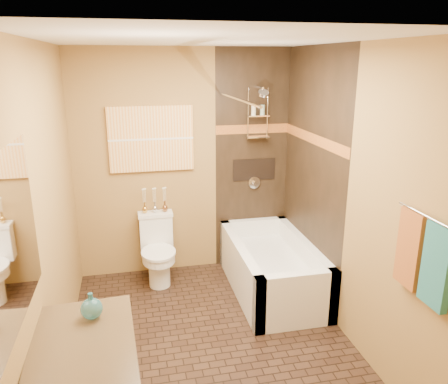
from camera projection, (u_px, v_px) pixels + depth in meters
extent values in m
plane|color=black|center=(211.00, 342.00, 3.81)|extent=(3.00, 3.00, 0.00)
cube|color=olive|center=(49.00, 218.00, 3.20)|extent=(0.02, 3.00, 2.50)
cube|color=olive|center=(349.00, 197.00, 3.69)|extent=(0.02, 3.00, 2.50)
cube|color=olive|center=(185.00, 164.00, 4.85)|extent=(2.40, 0.02, 2.50)
cube|color=olive|center=(268.00, 307.00, 2.04)|extent=(2.40, 0.02, 2.50)
plane|color=silver|center=(208.00, 39.00, 3.08)|extent=(3.00, 3.00, 0.00)
cube|color=black|center=(252.00, 161.00, 4.99)|extent=(0.85, 0.01, 2.50)
cube|color=black|center=(312.00, 175.00, 4.39)|extent=(0.01, 1.50, 2.50)
cube|color=brown|center=(253.00, 129.00, 4.88)|extent=(0.85, 0.01, 0.10)
cube|color=brown|center=(313.00, 139.00, 4.28)|extent=(0.01, 1.50, 0.10)
cube|color=black|center=(254.00, 170.00, 5.02)|extent=(0.50, 0.01, 0.25)
cylinder|color=silver|center=(259.00, 87.00, 4.63)|extent=(0.02, 0.26, 0.02)
cylinder|color=silver|center=(263.00, 93.00, 4.50)|extent=(0.11, 0.11, 0.09)
cylinder|color=silver|center=(254.00, 182.00, 5.05)|extent=(0.14, 0.02, 0.14)
cylinder|color=silver|center=(236.00, 99.00, 4.00)|extent=(0.03, 1.55, 0.03)
cylinder|color=silver|center=(427.00, 217.00, 2.64)|extent=(0.02, 0.55, 0.02)
cube|color=#20686B|center=(437.00, 266.00, 2.60)|extent=(0.05, 0.22, 0.52)
cube|color=#93511A|center=(410.00, 249.00, 2.84)|extent=(0.05, 0.22, 0.52)
cube|color=orange|center=(151.00, 139.00, 4.66)|extent=(0.90, 0.04, 0.70)
cube|color=white|center=(13.00, 238.00, 2.19)|extent=(0.01, 1.00, 0.90)
cube|color=white|center=(296.00, 301.00, 3.94)|extent=(0.80, 0.10, 0.55)
cube|color=white|center=(253.00, 241.00, 5.25)|extent=(0.80, 0.10, 0.55)
cube|color=white|center=(240.00, 270.00, 4.52)|extent=(0.10, 1.50, 0.55)
cube|color=white|center=(303.00, 263.00, 4.66)|extent=(0.10, 1.50, 0.55)
cube|color=white|center=(272.00, 275.00, 4.62)|extent=(0.64, 1.34, 0.35)
cube|color=white|center=(156.00, 231.00, 4.88)|extent=(0.36, 0.16, 0.36)
cube|color=white|center=(155.00, 214.00, 4.82)|extent=(0.38, 0.18, 0.04)
cylinder|color=white|center=(159.00, 270.00, 4.72)|extent=(0.23, 0.23, 0.36)
cylinder|color=white|center=(159.00, 257.00, 4.67)|extent=(0.35, 0.35, 0.09)
cylinder|color=white|center=(158.00, 252.00, 4.65)|extent=(0.37, 0.37, 0.03)
cube|color=black|center=(83.00, 347.00, 2.45)|extent=(0.63, 0.98, 0.04)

